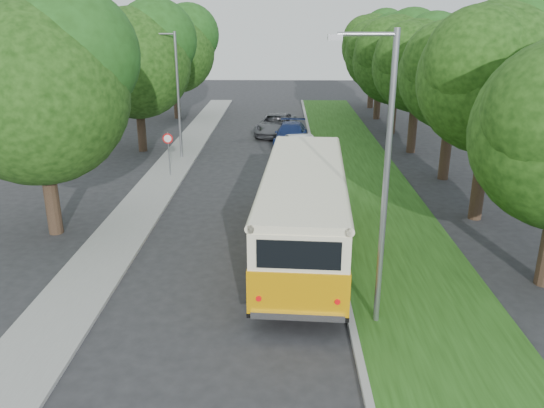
{
  "coord_description": "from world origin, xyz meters",
  "views": [
    {
      "loc": [
        1.63,
        -15.64,
        8.21
      ],
      "look_at": [
        1.23,
        3.43,
        1.5
      ],
      "focal_mm": 35.0,
      "sensor_mm": 36.0,
      "label": 1
    }
  ],
  "objects_px": {
    "lamppost_far": "(176,91)",
    "vintage_bus": "(304,212)",
    "lamppost_near": "(383,176)",
    "car_white": "(302,148)",
    "car_blue": "(291,135)",
    "car_grey": "(276,124)",
    "car_silver": "(311,182)"
  },
  "relations": [
    {
      "from": "car_grey",
      "to": "car_blue",
      "type": "bearing_deg",
      "value": -64.11
    },
    {
      "from": "car_white",
      "to": "car_grey",
      "type": "relative_size",
      "value": 0.78
    },
    {
      "from": "car_blue",
      "to": "car_grey",
      "type": "bearing_deg",
      "value": 110.8
    },
    {
      "from": "lamppost_near",
      "to": "vintage_bus",
      "type": "bearing_deg",
      "value": 111.11
    },
    {
      "from": "lamppost_far",
      "to": "car_white",
      "type": "bearing_deg",
      "value": 0.7
    },
    {
      "from": "car_silver",
      "to": "car_grey",
      "type": "height_order",
      "value": "same"
    },
    {
      "from": "lamppost_near",
      "to": "car_silver",
      "type": "distance_m",
      "value": 11.9
    },
    {
      "from": "lamppost_near",
      "to": "car_white",
      "type": "height_order",
      "value": "lamppost_near"
    },
    {
      "from": "vintage_bus",
      "to": "car_white",
      "type": "xyz_separation_m",
      "value": [
        0.39,
        13.9,
        -0.94
      ]
    },
    {
      "from": "car_silver",
      "to": "car_blue",
      "type": "relative_size",
      "value": 0.87
    },
    {
      "from": "car_silver",
      "to": "lamppost_near",
      "type": "bearing_deg",
      "value": -105.24
    },
    {
      "from": "lamppost_far",
      "to": "vintage_bus",
      "type": "bearing_deg",
      "value": -62.8
    },
    {
      "from": "lamppost_far",
      "to": "lamppost_near",
      "type": "bearing_deg",
      "value": -64.29
    },
    {
      "from": "lamppost_far",
      "to": "vintage_bus",
      "type": "distance_m",
      "value": 15.72
    },
    {
      "from": "car_white",
      "to": "car_blue",
      "type": "relative_size",
      "value": 0.84
    },
    {
      "from": "lamppost_near",
      "to": "car_grey",
      "type": "height_order",
      "value": "lamppost_near"
    },
    {
      "from": "car_grey",
      "to": "car_white",
      "type": "bearing_deg",
      "value": -67.51
    },
    {
      "from": "lamppost_far",
      "to": "car_blue",
      "type": "relative_size",
      "value": 1.46
    },
    {
      "from": "lamppost_near",
      "to": "car_blue",
      "type": "bearing_deg",
      "value": 95.22
    },
    {
      "from": "car_white",
      "to": "car_blue",
      "type": "distance_m",
      "value": 3.73
    },
    {
      "from": "lamppost_far",
      "to": "vintage_bus",
      "type": "xyz_separation_m",
      "value": [
        7.09,
        -13.8,
        -2.47
      ]
    },
    {
      "from": "lamppost_far",
      "to": "car_white",
      "type": "distance_m",
      "value": 8.23
    },
    {
      "from": "car_white",
      "to": "car_grey",
      "type": "distance_m",
      "value": 7.39
    },
    {
      "from": "vintage_bus",
      "to": "car_grey",
      "type": "relative_size",
      "value": 2.02
    },
    {
      "from": "lamppost_far",
      "to": "car_blue",
      "type": "bearing_deg",
      "value": 28.78
    },
    {
      "from": "vintage_bus",
      "to": "car_silver",
      "type": "relative_size",
      "value": 2.48
    },
    {
      "from": "lamppost_near",
      "to": "car_silver",
      "type": "bearing_deg",
      "value": 96.11
    },
    {
      "from": "lamppost_far",
      "to": "car_blue",
      "type": "height_order",
      "value": "lamppost_far"
    },
    {
      "from": "lamppost_far",
      "to": "car_grey",
      "type": "distance_m",
      "value": 9.93
    },
    {
      "from": "car_grey",
      "to": "car_silver",
      "type": "bearing_deg",
      "value": -73.08
    },
    {
      "from": "vintage_bus",
      "to": "lamppost_near",
      "type": "bearing_deg",
      "value": -65.35
    },
    {
      "from": "lamppost_near",
      "to": "lamppost_far",
      "type": "xyz_separation_m",
      "value": [
        -8.91,
        18.5,
        -0.25
      ]
    }
  ]
}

